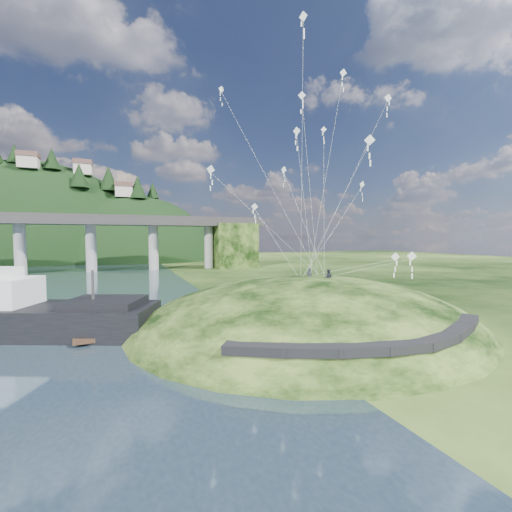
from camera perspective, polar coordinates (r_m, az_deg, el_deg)
name	(u,v)px	position (r m, az deg, el deg)	size (l,w,h in m)	color
ground	(238,341)	(30.44, -2.95, -14.02)	(320.00, 320.00, 0.00)	black
grass_hill	(308,342)	(35.80, 8.59, -13.91)	(36.00, 32.00, 13.00)	black
footpath	(389,339)	(25.39, 21.31, -12.82)	(22.29, 5.84, 0.83)	black
bridge	(46,234)	(99.15, -31.58, 3.08)	(160.00, 11.00, 15.00)	#2D2B2B
far_ridge	(23,281)	(154.51, -34.30, -3.53)	(153.00, 70.00, 94.50)	black
work_barge	(21,313)	(38.36, -34.56, -7.85)	(23.79, 14.73, 8.10)	black
wooden_dock	(162,329)	(33.46, -15.37, -11.72)	(14.74, 3.50, 1.04)	#331F14
kite_flyers	(322,269)	(35.04, 10.97, -2.08)	(2.15, 2.33, 1.73)	#242730
kite_swarm	(324,158)	(36.34, 11.28, 15.76)	(19.03, 14.64, 20.74)	white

